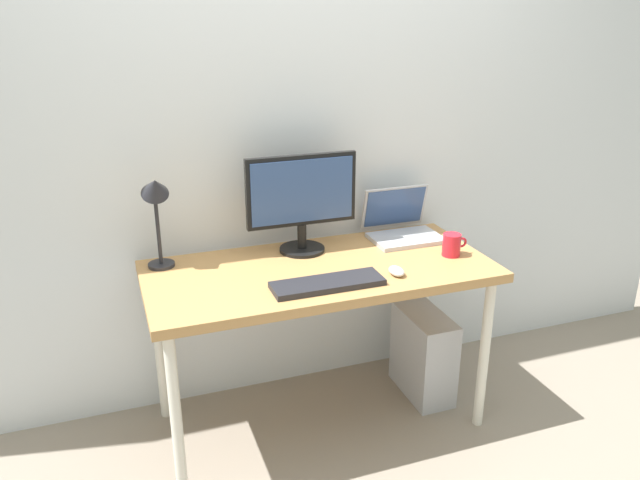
% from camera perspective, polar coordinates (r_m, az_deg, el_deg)
% --- Properties ---
extents(ground_plane, '(6.00, 6.00, 0.00)m').
position_cam_1_polar(ground_plane, '(3.01, 0.00, -15.80)').
color(ground_plane, gray).
extents(back_wall, '(4.40, 0.04, 2.60)m').
position_cam_1_polar(back_wall, '(2.83, -2.71, 10.70)').
color(back_wall, silver).
rests_on(back_wall, ground_plane).
extents(desk, '(1.44, 0.66, 0.76)m').
position_cam_1_polar(desk, '(2.66, 0.00, -3.79)').
color(desk, '#B7844C').
rests_on(desk, ground_plane).
extents(monitor, '(0.49, 0.20, 0.43)m').
position_cam_1_polar(monitor, '(2.72, -1.66, 3.82)').
color(monitor, black).
rests_on(monitor, desk).
extents(laptop, '(0.32, 0.28, 0.23)m').
position_cam_1_polar(laptop, '(2.98, 7.32, 1.37)').
color(laptop, '#B2B2B7').
rests_on(laptop, desk).
extents(desk_lamp, '(0.11, 0.16, 0.42)m').
position_cam_1_polar(desk_lamp, '(2.59, -14.57, 3.42)').
color(desk_lamp, '#232328').
rests_on(desk_lamp, desk).
extents(keyboard, '(0.44, 0.14, 0.02)m').
position_cam_1_polar(keyboard, '(2.45, 0.69, -3.95)').
color(keyboard, '#232328').
rests_on(keyboard, desk).
extents(mouse, '(0.06, 0.09, 0.03)m').
position_cam_1_polar(mouse, '(2.57, 6.90, -2.80)').
color(mouse, silver).
rests_on(mouse, desk).
extents(coffee_mug, '(0.11, 0.08, 0.10)m').
position_cam_1_polar(coffee_mug, '(2.79, 11.80, -0.42)').
color(coffee_mug, red).
rests_on(coffee_mug, desk).
extents(computer_tower, '(0.18, 0.36, 0.42)m').
position_cam_1_polar(computer_tower, '(3.12, 9.30, -10.09)').
color(computer_tower, '#B2B2B7').
rests_on(computer_tower, ground_plane).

